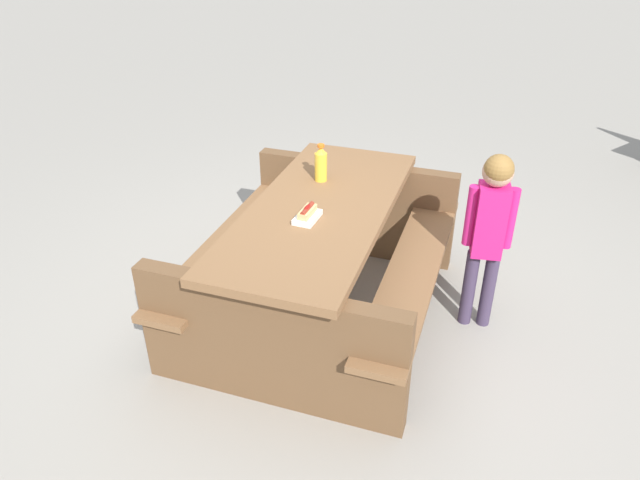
{
  "coord_description": "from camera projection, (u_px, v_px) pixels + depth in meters",
  "views": [
    {
      "loc": [
        2.95,
        0.4,
        2.3
      ],
      "look_at": [
        0.0,
        0.0,
        0.52
      ],
      "focal_mm": 33.1,
      "sensor_mm": 36.0,
      "label": 1
    }
  ],
  "objects": [
    {
      "name": "ground_plane",
      "position": [
        320.0,
        311.0,
        3.73
      ],
      "size": [
        30.0,
        30.0,
        0.0
      ],
      "primitive_type": "plane",
      "color": "gray",
      "rests_on": "ground"
    },
    {
      "name": "picnic_table",
      "position": [
        320.0,
        252.0,
        3.5
      ],
      "size": [
        2.03,
        1.71,
        0.75
      ],
      "color": "brown",
      "rests_on": "ground"
    },
    {
      "name": "soda_bottle",
      "position": [
        321.0,
        164.0,
        3.59
      ],
      "size": [
        0.08,
        0.08,
        0.24
      ],
      "color": "yellow",
      "rests_on": "picnic_table"
    },
    {
      "name": "hotdog_tray",
      "position": [
        307.0,
        215.0,
        3.19
      ],
      "size": [
        0.2,
        0.15,
        0.08
      ],
      "color": "white",
      "rests_on": "picnic_table"
    },
    {
      "name": "child_in_coat",
      "position": [
        490.0,
        221.0,
        3.28
      ],
      "size": [
        0.18,
        0.27,
        1.11
      ],
      "color": "#3F334C",
      "rests_on": "ground"
    }
  ]
}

